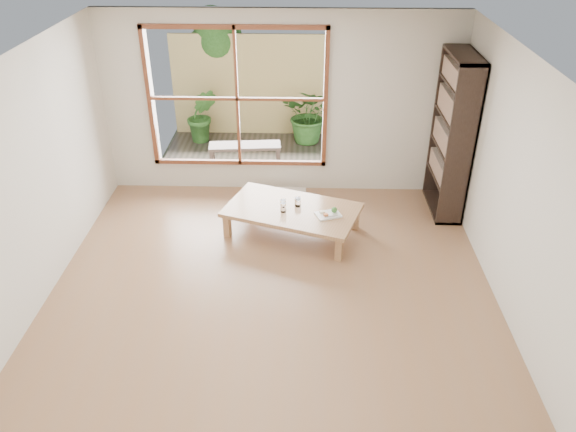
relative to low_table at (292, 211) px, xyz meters
name	(u,v)px	position (x,y,z in m)	size (l,w,h in m)	color
ground	(272,287)	(-0.20, -1.17, -0.32)	(5.00, 5.00, 0.00)	#966C4B
low_table	(292,211)	(0.00, 0.00, 0.00)	(1.89, 1.44, 0.37)	#A57750
floor_cushion	(284,200)	(-0.14, 0.80, -0.28)	(0.63, 0.63, 0.09)	silver
bookshelf	(452,136)	(2.11, 0.73, 0.77)	(0.35, 0.98, 2.18)	black
glass_tall	(283,207)	(-0.11, -0.09, 0.11)	(0.07, 0.07, 0.13)	silver
glass_mid	(298,203)	(0.07, 0.05, 0.09)	(0.07, 0.07, 0.10)	silver
glass_short	(298,201)	(0.07, 0.09, 0.10)	(0.08, 0.08, 0.10)	silver
glass_small	(283,203)	(-0.12, 0.06, 0.09)	(0.07, 0.07, 0.09)	silver
food_tray	(329,213)	(0.47, -0.16, 0.07)	(0.36, 0.31, 0.10)	white
deck	(248,156)	(-0.80, 2.39, -0.32)	(2.80, 2.00, 0.05)	#342E26
garden_bench	(245,148)	(-0.81, 1.99, 0.00)	(1.16, 0.43, 0.36)	black
bamboo_fence	(252,86)	(-0.80, 3.39, 0.58)	(2.80, 0.06, 1.80)	tan
shrub_right	(310,115)	(0.24, 2.98, 0.20)	(0.90, 0.78, 1.00)	#2B5A21
shrub_left	(202,115)	(-1.64, 2.96, 0.18)	(0.53, 0.42, 0.96)	#2B5A21
garden_tree	(213,40)	(-1.48, 3.69, 1.30)	(1.04, 0.85, 2.22)	#4C3D2D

